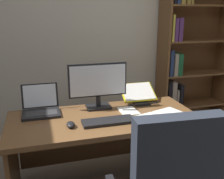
{
  "coord_description": "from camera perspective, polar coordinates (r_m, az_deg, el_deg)",
  "views": [
    {
      "loc": [
        -0.57,
        -1.03,
        1.55
      ],
      "look_at": [
        -0.02,
        0.91,
        0.96
      ],
      "focal_mm": 41.93,
      "sensor_mm": 36.0,
      "label": 1
    }
  ],
  "objects": [
    {
      "name": "bookshelf",
      "position": [
        3.36,
        15.92,
        6.74
      ],
      "size": [
        0.87,
        0.3,
        2.05
      ],
      "color": "brown",
      "rests_on": "ground"
    },
    {
      "name": "pen",
      "position": [
        2.33,
        4.06,
        -4.44
      ],
      "size": [
        0.14,
        0.04,
        0.01
      ],
      "primitive_type": "cylinder",
      "rotation": [
        0.0,
        1.57,
        -0.27
      ],
      "color": "black",
      "rests_on": "notepad"
    },
    {
      "name": "laptop",
      "position": [
        2.35,
        -15.25,
        -3.81
      ],
      "size": [
        0.32,
        0.3,
        0.24
      ],
      "color": "black",
      "rests_on": "desk"
    },
    {
      "name": "keyboard",
      "position": [
        2.09,
        -0.76,
        -6.94
      ],
      "size": [
        0.42,
        0.15,
        0.02
      ],
      "primitive_type": "cube",
      "color": "black",
      "rests_on": "desk"
    },
    {
      "name": "notepad",
      "position": [
        2.33,
        3.59,
        -4.69
      ],
      "size": [
        0.15,
        0.21,
        0.01
      ],
      "primitive_type": "cube",
      "rotation": [
        0.0,
        0.0,
        0.02
      ],
      "color": "silver",
      "rests_on": "desk"
    },
    {
      "name": "desk",
      "position": [
        2.35,
        -2.13,
        -9.67
      ],
      "size": [
        1.58,
        0.72,
        0.71
      ],
      "color": "brown",
      "rests_on": "ground"
    },
    {
      "name": "wall_back",
      "position": [
        3.09,
        -5.51,
        14.06
      ],
      "size": [
        5.13,
        0.12,
        2.86
      ],
      "primitive_type": "cube",
      "color": "beige",
      "rests_on": "ground"
    },
    {
      "name": "reading_stand_with_book",
      "position": [
        2.57,
        5.78,
        -0.9
      ],
      "size": [
        0.33,
        0.27,
        0.16
      ],
      "color": "black",
      "rests_on": "desk"
    },
    {
      "name": "computer_mouse",
      "position": [
        2.04,
        -9.0,
        -7.57
      ],
      "size": [
        0.06,
        0.1,
        0.04
      ],
      "primitive_type": "ellipsoid",
      "color": "black",
      "rests_on": "desk"
    },
    {
      "name": "monitor",
      "position": [
        2.35,
        -3.08,
        0.91
      ],
      "size": [
        0.53,
        0.16,
        0.41
      ],
      "color": "black",
      "rests_on": "desk"
    },
    {
      "name": "open_binder",
      "position": [
        2.2,
        10.87,
        -6.07
      ],
      "size": [
        0.52,
        0.4,
        0.02
      ],
      "rotation": [
        0.0,
        0.0,
        0.3
      ],
      "color": "green",
      "rests_on": "desk"
    }
  ]
}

